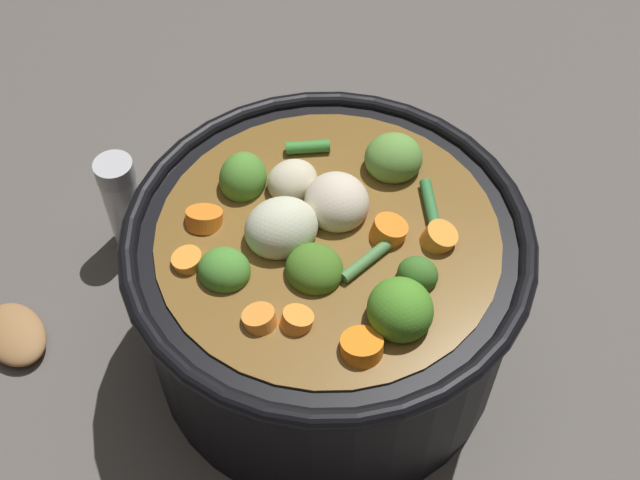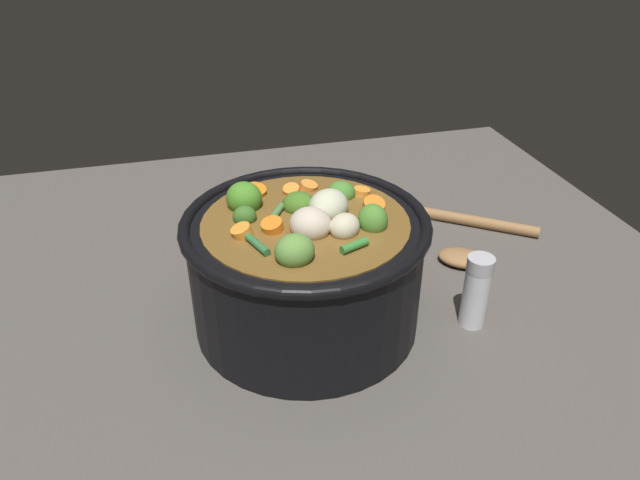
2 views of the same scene
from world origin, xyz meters
The scene contains 3 objects.
ground_plane centered at (0.00, 0.00, 0.00)m, with size 1.10×1.10×0.00m, color #514C47.
cooking_pot centered at (0.00, 0.00, 0.08)m, with size 0.28×0.28×0.17m.
salt_shaker centered at (0.19, -0.06, 0.05)m, with size 0.03×0.03×0.10m.
Camera 1 is at (-0.09, 0.33, 0.58)m, focal length 46.08 mm.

